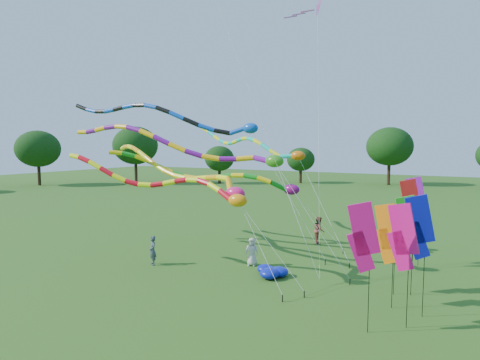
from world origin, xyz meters
The scene contains 21 objects.
ground centered at (0.00, 0.00, 0.00)m, with size 160.00×160.00×0.00m, color #225115.
tree_ring centered at (-0.06, 3.98, 5.15)m, with size 116.51×118.75×9.39m.
tube_kite_red centered at (-4.41, 1.95, 4.61)m, with size 13.05×1.68×6.59m.
tube_kite_orange centered at (-5.93, 4.58, 5.06)m, with size 15.35×6.28×7.22m.
tube_kite_purple centered at (-5.18, 4.06, 6.49)m, with size 17.03×1.67×8.40m.
tube_kite_blue centered at (-7.79, 6.16, 8.23)m, with size 17.63×1.90×10.04m.
tube_kite_cyan centered at (-4.36, 10.43, 6.53)m, with size 13.52×6.25×8.50m.
tube_kite_green centered at (-5.23, 7.81, 4.56)m, with size 14.34×4.60×6.78m.
delta_kite_high_c centered at (-0.35, 11.37, 15.20)m, with size 5.11×8.17×16.89m.
banner_pole_violet centered at (5.91, 9.70, 3.61)m, with size 1.16×0.22×4.87m.
banner_pole_blue_a centered at (5.42, 4.54, 2.71)m, with size 1.16×0.11×3.97m.
banner_pole_magenta_a centered at (5.23, 0.22, 3.38)m, with size 1.11×0.51×4.64m.
banner_pole_red centered at (5.71, 8.94, 3.54)m, with size 1.12×0.47×4.80m.
banner_pole_blue_b centered at (6.77, 2.59, 3.46)m, with size 1.11×0.51×4.72m.
banner_pole_magenta_b centered at (6.35, 1.43, 3.27)m, with size 1.15×0.31×4.53m.
banner_pole_orange centered at (5.60, 3.00, 3.00)m, with size 1.16×0.23×4.26m.
banner_pole_green centered at (6.12, 4.72, 3.16)m, with size 1.09×0.56×4.42m.
blue_nylon_heap centered at (-0.22, 4.49, 0.26)m, with size 1.54×1.26×0.58m.
person_a centered at (-1.71, 5.22, 0.76)m, with size 0.75×0.49×1.53m, color beige.
person_b centered at (-6.50, 2.67, 0.80)m, with size 0.58×0.38×1.60m, color #3C4754.
person_c centered at (-0.13, 11.80, 0.90)m, with size 0.87×0.68×1.80m, color brown.
Camera 1 is at (8.22, -13.65, 6.55)m, focal length 30.00 mm.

